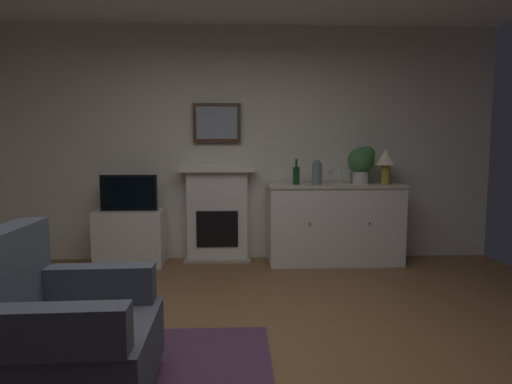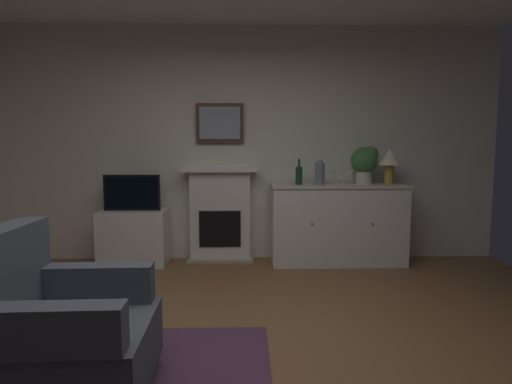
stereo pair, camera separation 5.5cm
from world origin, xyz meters
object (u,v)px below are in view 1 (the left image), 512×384
object	(u,v)px
wine_bottle	(296,175)
armchair	(60,333)
table_lamp	(386,160)
wine_glass_left	(330,174)
vase_decorative	(317,172)
tv_cabinet	(131,238)
fireplace_unit	(218,214)
sideboard_cabinet	(335,224)
potted_plant_small	(362,162)
wine_glass_center	(339,174)
tv_set	(129,193)
framed_picture	(217,123)
wine_glass_right	(348,174)

from	to	relation	value
wine_bottle	armchair	world-z (taller)	wine_bottle
table_lamp	wine_bottle	xyz separation A→B (m)	(-1.02, 0.00, -0.17)
wine_bottle	wine_glass_left	bearing A→B (deg)	-8.83
wine_bottle	vase_decorative	world-z (taller)	wine_bottle
tv_cabinet	fireplace_unit	bearing A→B (deg)	9.45
sideboard_cabinet	vase_decorative	bearing A→B (deg)	-167.50
potted_plant_small	vase_decorative	bearing A→B (deg)	-169.91
sideboard_cabinet	wine_glass_center	distance (m)	0.58
wine_glass_center	tv_set	bearing A→B (deg)	179.80
framed_picture	vase_decorative	distance (m)	1.29
framed_picture	table_lamp	size ratio (longest dim) A/B	1.38
wine_glass_center	potted_plant_small	distance (m)	0.31
sideboard_cabinet	tv_cabinet	size ratio (longest dim) A/B	2.04
fireplace_unit	wine_glass_center	bearing A→B (deg)	-7.94
sideboard_cabinet	tv_set	size ratio (longest dim) A/B	2.47
table_lamp	tv_set	bearing A→B (deg)	-179.84
tv_set	wine_glass_left	bearing A→B (deg)	-1.24
tv_set	potted_plant_small	bearing A→B (deg)	1.16
table_lamp	wine_bottle	bearing A→B (deg)	179.93
sideboard_cabinet	tv_cabinet	distance (m)	2.33
sideboard_cabinet	wine_bottle	xyz separation A→B (m)	(-0.45, 0.00, 0.56)
framed_picture	tv_set	xyz separation A→B (m)	(-0.97, -0.23, -0.79)
wine_glass_left	wine_glass_right	world-z (taller)	same
wine_bottle	wine_glass_left	xyz separation A→B (m)	(0.38, -0.06, 0.01)
tv_cabinet	tv_set	xyz separation A→B (m)	(0.00, -0.02, 0.51)
wine_bottle	wine_glass_right	distance (m)	0.60
potted_plant_small	armchair	xyz separation A→B (m)	(-2.33, -2.67, -0.79)
framed_picture	tv_cabinet	world-z (taller)	framed_picture
sideboard_cabinet	armchair	distance (m)	3.31
tv_set	framed_picture	bearing A→B (deg)	13.31
wine_glass_right	armchair	xyz separation A→B (m)	(-2.16, -2.63, -0.65)
wine_glass_right	potted_plant_small	size ratio (longest dim) A/B	0.38
wine_glass_center	wine_glass_right	size ratio (longest dim) A/B	1.00
vase_decorative	armchair	world-z (taller)	vase_decorative
table_lamp	wine_bottle	world-z (taller)	table_lamp
table_lamp	tv_cabinet	distance (m)	3.03
wine_glass_right	tv_cabinet	xyz separation A→B (m)	(-2.47, 0.01, -0.72)
tv_cabinet	tv_set	bearing A→B (deg)	-90.00
wine_glass_center	potted_plant_small	size ratio (longest dim) A/B	0.38
wine_glass_center	table_lamp	bearing A→B (deg)	1.74
wine_glass_left	wine_glass_center	size ratio (longest dim) A/B	1.00
sideboard_cabinet	tv_cabinet	world-z (taller)	sideboard_cabinet
sideboard_cabinet	tv_set	xyz separation A→B (m)	(-2.33, -0.01, 0.37)
wine_glass_center	wine_bottle	bearing A→B (deg)	177.93
sideboard_cabinet	tv_set	bearing A→B (deg)	-179.80
framed_picture	vase_decorative	world-z (taller)	framed_picture
fireplace_unit	tv_set	size ratio (longest dim) A/B	1.77
fireplace_unit	sideboard_cabinet	distance (m)	1.37
fireplace_unit	tv_set	xyz separation A→B (m)	(-0.97, -0.19, 0.28)
wine_glass_center	vase_decorative	distance (m)	0.26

